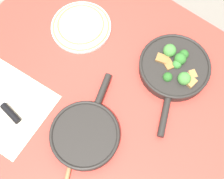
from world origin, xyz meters
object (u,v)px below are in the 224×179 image
at_px(wooden_spoon, 69,169).
at_px(grater_knife, 1,103).
at_px(skillet_eggs, 85,135).
at_px(skillet_broccoli, 175,68).
at_px(dinner_plate_stack, 81,26).

bearing_deg(wooden_spoon, grater_knife, 57.79).
distance_m(skillet_eggs, grater_knife, 0.32).
xyz_separation_m(skillet_broccoli, skillet_eggs, (-0.10, -0.39, -0.00)).
height_order(skillet_broccoli, skillet_eggs, skillet_broccoli).
bearing_deg(wooden_spoon, skillet_eggs, -14.68).
xyz_separation_m(wooden_spoon, dinner_plate_stack, (-0.32, 0.44, 0.00)).
relative_size(skillet_broccoli, skillet_eggs, 1.11).
relative_size(skillet_broccoli, dinner_plate_stack, 1.62).
height_order(skillet_broccoli, dinner_plate_stack, skillet_broccoli).
relative_size(skillet_broccoli, wooden_spoon, 1.20).
height_order(wooden_spoon, grater_knife, grater_knife).
height_order(skillet_eggs, dinner_plate_stack, skillet_eggs).
xyz_separation_m(skillet_eggs, dinner_plate_stack, (-0.29, 0.32, -0.01)).
distance_m(grater_knife, dinner_plate_stack, 0.41).
height_order(grater_knife, dinner_plate_stack, dinner_plate_stack).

